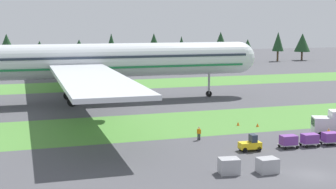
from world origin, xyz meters
name	(u,v)px	position (x,y,z in m)	size (l,w,h in m)	color
ground_plane	(313,175)	(0.00, 0.00, 0.00)	(400.00, 400.00, 0.00)	#47474C
grass_strip_near	(208,122)	(0.00, 27.73, 0.00)	(320.00, 17.74, 0.01)	#4C8438
grass_strip_far	(134,84)	(0.00, 75.20, 0.00)	(320.00, 17.74, 0.01)	#4C8438
airliner	(80,61)	(-15.96, 51.51, 7.84)	(70.43, 86.10, 21.88)	silver
baggage_tug	(251,144)	(-1.65, 10.35, 0.81)	(2.64, 1.39, 1.97)	yellow
cargo_dolly_lead	(289,141)	(3.37, 10.19, 0.92)	(2.25, 1.57, 1.55)	#A3A3A8
cargo_dolly_second	(310,139)	(6.27, 10.09, 0.92)	(2.25, 1.57, 1.55)	#A3A3A8
cargo_dolly_third	(330,137)	(9.17, 9.99, 0.92)	(2.25, 1.57, 1.55)	#A3A3A8
ground_crew_marshaller	(328,135)	(9.85, 11.36, 0.95)	(0.48, 0.36, 1.74)	black
ground_crew_loader	(199,133)	(-5.53, 17.23, 0.95)	(0.46, 0.39, 1.74)	black
uld_container_0	(229,166)	(-7.81, 2.98, 0.80)	(2.00, 1.60, 1.60)	#A3A3A8
uld_container_1	(267,165)	(-3.90, 2.16, 0.75)	(2.00, 1.60, 1.51)	#A3A3A8
taxiway_marker_1	(238,124)	(3.21, 23.85, 0.29)	(0.44, 0.44, 0.59)	orange
taxiway_marker_2	(258,125)	(5.54, 22.23, 0.26)	(0.44, 0.44, 0.52)	orange
distant_tree_line	(94,46)	(-1.45, 124.25, 6.85)	(163.04, 10.37, 12.38)	#4C3823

